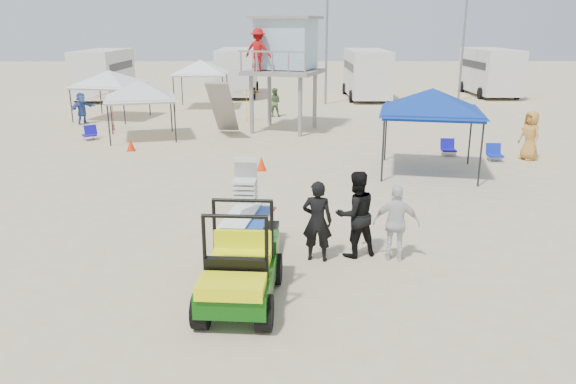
{
  "coord_description": "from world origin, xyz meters",
  "views": [
    {
      "loc": [
        0.45,
        -9.13,
        4.94
      ],
      "look_at": [
        0.5,
        3.0,
        1.3
      ],
      "focal_mm": 35.0,
      "sensor_mm": 36.0,
      "label": 1
    }
  ],
  "objects_px": {
    "surf_trailer": "(247,221)",
    "canopy_blue": "(433,93)",
    "man_left": "(317,221)",
    "utility_cart": "(239,261)",
    "lifeguard_tower": "(282,48)"
  },
  "relations": [
    {
      "from": "utility_cart",
      "to": "man_left",
      "type": "relative_size",
      "value": 1.41
    },
    {
      "from": "canopy_blue",
      "to": "surf_trailer",
      "type": "bearing_deg",
      "value": -128.5
    },
    {
      "from": "utility_cart",
      "to": "canopy_blue",
      "type": "height_order",
      "value": "canopy_blue"
    },
    {
      "from": "man_left",
      "to": "lifeguard_tower",
      "type": "height_order",
      "value": "lifeguard_tower"
    },
    {
      "from": "utility_cart",
      "to": "lifeguard_tower",
      "type": "bearing_deg",
      "value": 87.84
    },
    {
      "from": "man_left",
      "to": "canopy_blue",
      "type": "distance_m",
      "value": 8.84
    },
    {
      "from": "surf_trailer",
      "to": "canopy_blue",
      "type": "height_order",
      "value": "canopy_blue"
    },
    {
      "from": "utility_cart",
      "to": "lifeguard_tower",
      "type": "height_order",
      "value": "lifeguard_tower"
    },
    {
      "from": "utility_cart",
      "to": "lifeguard_tower",
      "type": "xyz_separation_m",
      "value": [
        0.67,
        17.7,
        2.99
      ]
    },
    {
      "from": "utility_cart",
      "to": "surf_trailer",
      "type": "distance_m",
      "value": 2.34
    },
    {
      "from": "lifeguard_tower",
      "to": "canopy_blue",
      "type": "xyz_separation_m",
      "value": [
        5.09,
        -8.13,
        -1.11
      ]
    },
    {
      "from": "man_left",
      "to": "surf_trailer",
      "type": "bearing_deg",
      "value": -0.41
    },
    {
      "from": "surf_trailer",
      "to": "man_left",
      "type": "distance_m",
      "value": 1.55
    },
    {
      "from": "surf_trailer",
      "to": "man_left",
      "type": "xyz_separation_m",
      "value": [
        1.52,
        -0.3,
        0.11
      ]
    },
    {
      "from": "surf_trailer",
      "to": "lifeguard_tower",
      "type": "height_order",
      "value": "lifeguard_tower"
    }
  ]
}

